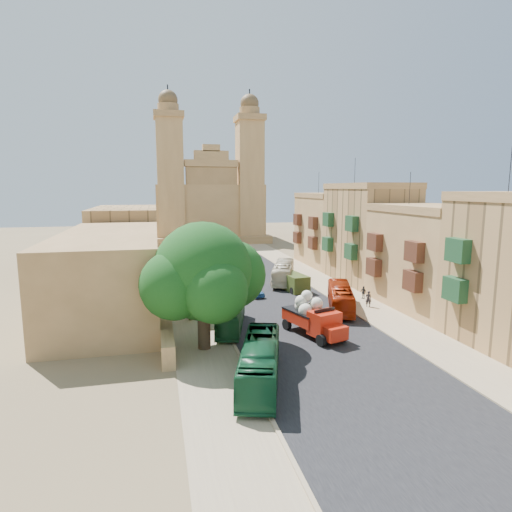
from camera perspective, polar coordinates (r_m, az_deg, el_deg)
name	(u,v)px	position (r m, az deg, el deg)	size (l,w,h in m)	color
ground	(331,356)	(35.01, 9.96, -13.04)	(260.00, 260.00, 0.00)	brown
road_surface	(250,279)	(62.55, -0.83, -3.06)	(14.00, 140.00, 0.01)	black
sidewalk_east	(311,276)	(65.19, 7.36, -2.64)	(5.00, 140.00, 0.01)	#9D8666
sidewalk_west	(184,282)	(61.28, -9.56, -3.44)	(5.00, 140.00, 0.01)	#9D8666
kerb_east	(295,276)	(64.36, 5.27, -2.70)	(0.25, 140.00, 0.12)	#9D8666
kerb_west	(202,281)	(61.47, -7.23, -3.29)	(0.25, 140.00, 0.12)	#9D8666
townhouse_b	(428,257)	(50.55, 22.00, -0.09)	(9.00, 14.00, 14.90)	#A77E4B
townhouse_c	(368,233)	(62.26, 14.69, 3.02)	(9.00, 14.00, 17.40)	tan
townhouse_d	(329,229)	(74.94, 9.69, 3.57)	(9.00, 14.00, 15.90)	#A77E4B
west_wall	(164,294)	(51.24, -12.23, -4.94)	(1.00, 40.00, 1.80)	#A77E4B
west_building_low	(111,271)	(48.85, -18.78, -1.94)	(10.00, 28.00, 8.40)	olive
west_building_mid	(126,237)	(74.39, -16.91, 2.38)	(10.00, 22.00, 10.00)	tan
church	(209,203)	(109.23, -6.32, 7.07)	(28.00, 22.50, 36.30)	#A77E4B
ficus_tree	(204,275)	(34.66, -6.92, -2.48)	(10.49, 9.65, 10.49)	#37291B
street_tree_a	(190,289)	(43.02, -8.80, -4.32)	(3.14, 3.14, 4.83)	#37291B
street_tree_b	(182,265)	(54.71, -9.77, -1.22)	(3.38, 3.38, 5.20)	#37291B
street_tree_c	(178,254)	(66.60, -10.39, 0.23)	(3.01, 3.01, 4.62)	#37291B
street_tree_d	(174,243)	(78.43, -10.83, 1.76)	(3.31, 3.31, 5.09)	#37291B
red_truck	(314,317)	(38.86, 7.68, -8.03)	(4.39, 7.13, 3.94)	#B8200E
olive_pickup	(293,282)	(55.65, 5.00, -3.51)	(3.01, 5.48, 2.15)	#394A1B
bus_green_south	(260,362)	(29.81, 0.54, -13.95)	(2.41, 10.28, 2.86)	#124B29
bus_green_north	(231,316)	(40.49, -3.34, -8.00)	(2.07, 8.85, 2.47)	#1E5A2D
bus_red_east	(340,298)	(47.40, 11.19, -5.47)	(2.28, 9.76, 2.72)	maroon
bus_cream_east	(283,272)	(59.83, 3.66, -2.21)	(2.46, 10.50, 2.92)	beige
car_blue_a	(253,291)	(52.51, -0.37, -4.67)	(1.55, 3.86, 1.32)	#2F639D
car_white_a	(252,283)	(57.30, -0.53, -3.62)	(1.16, 3.33, 1.10)	white
car_cream	(278,280)	(59.25, 3.01, -3.19)	(1.91, 4.15, 1.15)	#C3AC89
car_dkblue	(209,266)	(69.99, -6.35, -1.33)	(1.65, 4.06, 1.18)	#13243F
car_white_b	(252,266)	(68.99, -0.59, -1.33)	(1.66, 4.12, 1.40)	beige
car_blue_b	(222,253)	(83.52, -4.55, 0.38)	(1.28, 3.68, 1.21)	#5293C4
pedestrian_a	(368,299)	(49.43, 14.75, -5.55)	(0.66, 0.43, 1.81)	#262327
pedestrian_c	(363,292)	(52.89, 14.12, -4.73)	(0.90, 0.37, 1.53)	#2E2E31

